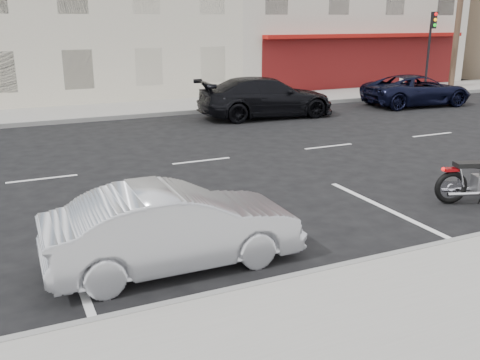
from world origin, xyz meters
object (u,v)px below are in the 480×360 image
object	(u,v)px
sedan_silver	(174,227)
car_far	(266,97)
suv_far	(417,90)
fire_hydrant	(401,82)
traffic_light	(430,41)

from	to	relation	value
sedan_silver	car_far	world-z (taller)	car_far
suv_far	car_far	bearing A→B (deg)	93.68
fire_hydrant	sedan_silver	world-z (taller)	sedan_silver
fire_hydrant	sedan_silver	bearing A→B (deg)	-139.41
traffic_light	fire_hydrant	xyz separation A→B (m)	(-1.50, 0.17, -2.03)
sedan_silver	traffic_light	bearing A→B (deg)	-51.60
car_far	suv_far	bearing A→B (deg)	-87.25
suv_far	sedan_silver	bearing A→B (deg)	131.65
sedan_silver	suv_far	bearing A→B (deg)	-52.81
traffic_light	suv_far	size ratio (longest dim) A/B	0.80
traffic_light	car_far	xyz separation A→B (m)	(-10.91, -3.16, -1.80)
traffic_light	car_far	size ratio (longest dim) A/B	0.73
sedan_silver	fire_hydrant	bearing A→B (deg)	-48.84
car_far	traffic_light	bearing A→B (deg)	-69.74
fire_hydrant	car_far	world-z (taller)	car_far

